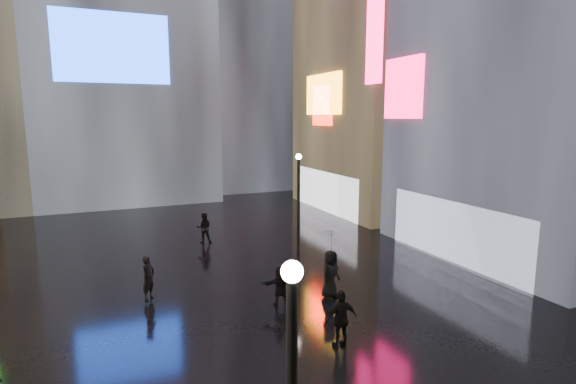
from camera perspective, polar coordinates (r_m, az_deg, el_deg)
ground at (r=21.01m, az=-8.95°, el=-10.19°), size 140.00×140.00×0.00m
building_right_far at (r=36.54m, az=12.45°, el=20.25°), size 10.28×12.00×28.00m
tower_flank_right at (r=48.31m, az=-6.93°, el=21.36°), size 12.00×12.00×34.00m
lamp_far at (r=23.06m, az=1.34°, el=-0.72°), size 0.30×0.30×5.20m
pedestrian_3 at (r=14.41m, az=6.77°, el=-15.73°), size 1.08×0.47×1.84m
pedestrian_4 at (r=17.99m, az=5.40°, el=-10.33°), size 1.10×0.95×1.90m
pedestrian_5 at (r=17.20m, az=-0.91°, el=-11.82°), size 1.53×0.87×1.58m
pedestrian_6 at (r=18.54m, az=-17.30°, el=-10.39°), size 0.74×0.75×1.74m
pedestrian_7 at (r=25.91m, az=-10.61°, el=-4.48°), size 0.96×0.83×1.69m
umbrella_2 at (r=17.57m, az=5.47°, el=-6.13°), size 0.94×0.92×0.83m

